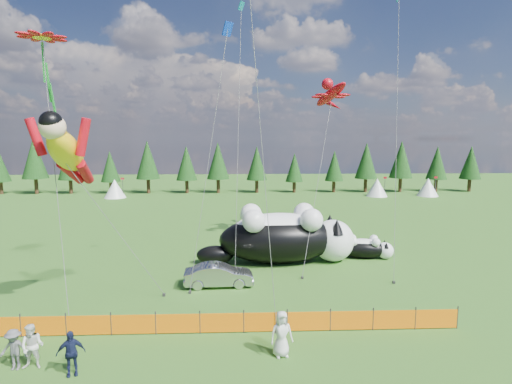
# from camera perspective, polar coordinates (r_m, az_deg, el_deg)

# --- Properties ---
(ground) EXTENTS (160.00, 160.00, 0.00)m
(ground) POSITION_cam_1_polar(r_m,az_deg,el_deg) (22.18, -4.52, -15.91)
(ground) COLOR #183C0A
(ground) RESTS_ON ground
(safety_fence) EXTENTS (22.06, 0.06, 1.10)m
(safety_fence) POSITION_cam_1_polar(r_m,az_deg,el_deg) (19.24, -4.89, -18.10)
(safety_fence) COLOR #262626
(safety_fence) RESTS_ON ground
(tree_line) EXTENTS (90.00, 4.00, 8.00)m
(tree_line) POSITION_cam_1_polar(r_m,az_deg,el_deg) (65.50, -3.05, 3.36)
(tree_line) COLOR black
(tree_line) RESTS_ON ground
(festival_tents) EXTENTS (50.00, 3.20, 2.80)m
(festival_tents) POSITION_cam_1_polar(r_m,az_deg,el_deg) (61.61, 7.19, 0.62)
(festival_tents) COLOR white
(festival_tents) RESTS_ON ground
(cat_large) EXTENTS (11.39, 4.39, 4.11)m
(cat_large) POSITION_cam_1_polar(r_m,az_deg,el_deg) (28.84, 4.23, -6.23)
(cat_large) COLOR black
(cat_large) RESTS_ON ground
(cat_small) EXTENTS (4.59, 2.16, 1.66)m
(cat_small) POSITION_cam_1_polar(r_m,az_deg,el_deg) (31.12, 15.40, -7.66)
(cat_small) COLOR black
(cat_small) RESTS_ON ground
(car) EXTENTS (4.23, 1.68, 1.37)m
(car) POSITION_cam_1_polar(r_m,az_deg,el_deg) (24.68, -5.32, -11.73)
(car) COLOR #B0B0B5
(car) RESTS_ON ground
(spectator_b) EXTENTS (0.88, 0.54, 1.78)m
(spectator_b) POSITION_cam_1_polar(r_m,az_deg,el_deg) (18.61, -29.33, -18.71)
(spectator_b) COLOR silver
(spectator_b) RESTS_ON ground
(spectator_c) EXTENTS (1.13, 0.82, 1.74)m
(spectator_c) POSITION_cam_1_polar(r_m,az_deg,el_deg) (17.56, -24.94, -20.14)
(spectator_c) COLOR #161C3D
(spectator_c) RESTS_ON ground
(spectator_d) EXTENTS (1.07, 0.58, 1.62)m
(spectator_d) POSITION_cam_1_polar(r_m,az_deg,el_deg) (18.91, -31.30, -18.68)
(spectator_d) COLOR #545458
(spectator_d) RESTS_ON ground
(spectator_e) EXTENTS (1.03, 0.77, 1.90)m
(spectator_e) POSITION_cam_1_polar(r_m,az_deg,el_deg) (17.29, 3.67, -19.57)
(spectator_e) COLOR silver
(spectator_e) RESTS_ON ground
(superhero_kite) EXTENTS (6.20, 5.26, 10.82)m
(superhero_kite) POSITION_cam_1_polar(r_m,az_deg,el_deg) (20.75, -25.50, 5.24)
(superhero_kite) COLOR yellow
(superhero_kite) RESTS_ON ground
(gecko_kite) EXTENTS (6.14, 12.67, 15.83)m
(gecko_kite) POSITION_cam_1_polar(r_m,az_deg,el_deg) (34.55, 10.62, 13.51)
(gecko_kite) COLOR #BC0917
(gecko_kite) RESTS_ON ground
(flower_kite) EXTENTS (3.89, 5.71, 14.59)m
(flower_kite) POSITION_cam_1_polar(r_m,az_deg,el_deg) (24.16, -28.23, 18.54)
(flower_kite) COLOR #BC0917
(flower_kite) RESTS_ON ground
(diamond_kite_a) EXTENTS (2.81, 3.36, 16.24)m
(diamond_kite_a) POSITION_cam_1_polar(r_m,az_deg,el_deg) (25.55, -4.26, 21.04)
(diamond_kite_a) COLOR #0C36C0
(diamond_kite_a) RESTS_ON ground
(diamond_kite_b) EXTENTS (2.80, 8.24, 20.81)m
(diamond_kite_b) POSITION_cam_1_polar(r_m,az_deg,el_deg) (33.75, 19.72, 22.80)
(diamond_kite_b) COLOR #0B7889
(diamond_kite_b) RESTS_ON ground
(diamond_kite_c) EXTENTS (1.78, 1.11, 16.23)m
(diamond_kite_c) POSITION_cam_1_polar(r_m,az_deg,el_deg) (18.83, -0.80, 25.30)
(diamond_kite_c) COLOR #0C36C0
(diamond_kite_c) RESTS_ON ground
(diamond_kite_d) EXTENTS (0.97, 8.43, 20.71)m
(diamond_kite_d) POSITION_cam_1_polar(r_m,az_deg,el_deg) (33.86, -2.17, 22.98)
(diamond_kite_d) COLOR #0B7889
(diamond_kite_d) RESTS_ON ground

